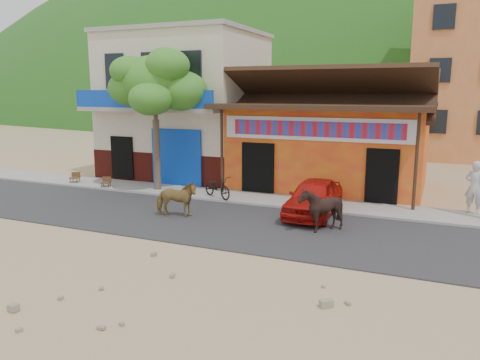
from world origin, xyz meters
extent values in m
plane|color=#9E825B|center=(0.00, 0.00, 0.00)|extent=(120.00, 120.00, 0.00)
cube|color=#28282B|center=(0.00, 2.50, 0.02)|extent=(60.00, 5.00, 0.04)
cube|color=gray|center=(0.00, 6.00, 0.06)|extent=(60.00, 2.00, 0.12)
cube|color=orange|center=(2.00, 10.00, 1.80)|extent=(8.00, 6.00, 3.60)
cube|color=beige|center=(-5.50, 10.00, 3.50)|extent=(7.00, 6.00, 7.00)
ellipsoid|color=#194C14|center=(0.00, 70.00, 12.00)|extent=(100.00, 40.00, 24.00)
imported|color=olive|center=(-1.66, 2.45, 0.67)|extent=(1.62, 1.10, 1.25)
imported|color=black|center=(3.30, 2.75, 0.74)|extent=(1.35, 1.23, 1.39)
imported|color=#B1120C|center=(2.62, 4.55, 0.68)|extent=(1.51, 3.74, 1.27)
imported|color=black|center=(-1.50, 5.34, 0.56)|extent=(1.75, 1.34, 0.88)
imported|color=silver|center=(7.74, 6.70, 1.05)|extent=(0.79, 0.65, 1.85)
camera|label=1|loc=(6.53, -11.04, 4.33)|focal=35.00mm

